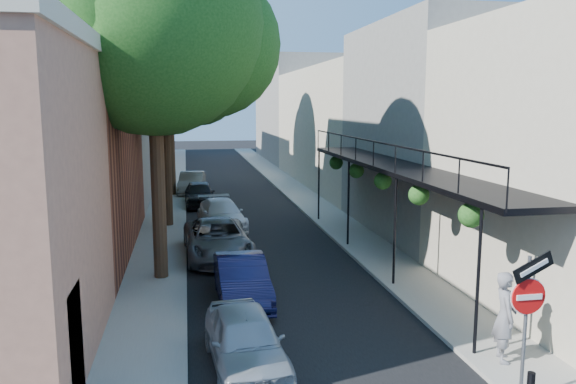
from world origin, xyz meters
name	(u,v)px	position (x,y,z in m)	size (l,w,h in m)	color
road_surface	(231,187)	(0.00, 30.00, 0.01)	(6.00, 64.00, 0.01)	black
sidewalk_left	(171,188)	(-4.00, 30.00, 0.06)	(2.00, 64.00, 0.12)	gray
sidewalk_right	(288,185)	(4.00, 30.00, 0.06)	(2.00, 64.00, 0.12)	gray
buildings_left	(80,115)	(-9.30, 28.76, 4.94)	(10.10, 59.10, 12.00)	tan
buildings_right	(361,122)	(8.99, 29.49, 4.42)	(9.80, 55.00, 10.00)	#BAB099
sign_post	(528,302)	(3.16, 0.97, 2.04)	(0.89, 0.17, 2.99)	#595B60
oak_near	(167,29)	(-3.37, 10.26, 7.88)	(7.48, 6.80, 11.42)	#312013
oak_mid	(172,71)	(-3.42, 18.23, 7.06)	(6.60, 6.00, 10.20)	#312013
oak_far	(176,60)	(-3.35, 27.27, 8.26)	(7.70, 7.00, 11.90)	#312013
parked_car_a	(245,340)	(-1.77, 3.41, 0.64)	(1.51, 3.76, 1.28)	#979EA7
parked_car_b	(242,280)	(-1.44, 7.57, 0.65)	(1.38, 3.95, 1.30)	#12143A
parked_car_c	(218,239)	(-1.86, 12.35, 0.70)	(2.31, 5.02, 1.39)	#525459
parked_car_d	(221,214)	(-1.40, 17.37, 0.64)	(1.80, 4.42, 1.28)	silver
parked_car_e	(200,194)	(-2.24, 23.24, 0.69)	(1.62, 4.04, 1.38)	black
parked_car_f	(192,183)	(-2.60, 27.66, 0.69)	(1.47, 4.21, 1.39)	slate
pedestrian	(505,317)	(3.72, 2.57, 1.11)	(0.72, 0.47, 1.98)	slate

